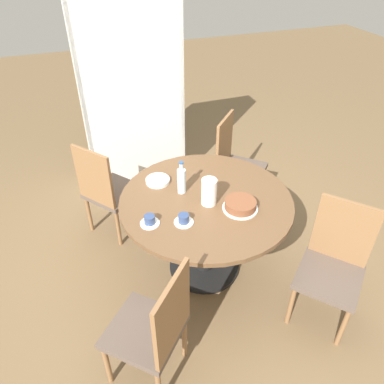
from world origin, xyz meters
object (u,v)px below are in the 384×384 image
chair_d (154,328)px  bookshelf (133,99)px  chair_c (108,190)px  chair_b (236,163)px  cup_a (184,220)px  cup_b (150,221)px  cake_main (240,205)px  chair_a (333,264)px  coffee_pot (209,191)px  water_bottle (182,180)px

chair_d → bookshelf: size_ratio=0.48×
chair_c → chair_d: 1.48m
chair_b → cup_a: chair_b is taller
chair_c → cup_a: bearing=166.1°
bookshelf → cup_b: 1.67m
bookshelf → cake_main: (0.37, -1.70, -0.19)m
chair_b → cup_b: size_ratio=6.90×
chair_a → cake_main: size_ratio=3.67×
chair_d → coffee_pot: size_ratio=3.87×
chair_d → cup_b: size_ratio=6.90×
chair_b → cake_main: size_ratio=3.67×
coffee_pot → cup_b: (-0.46, -0.08, -0.08)m
bookshelf → coffee_pot: 1.58m
chair_c → coffee_pot: 1.07m
chair_a → bookshelf: size_ratio=0.48×
chair_c → chair_d: same height
water_bottle → cup_a: (-0.10, -0.34, -0.08)m
cake_main → chair_d: bearing=-145.4°
water_bottle → cup_a: size_ratio=1.96×
chair_a → water_bottle: 1.23m
chair_d → cake_main: chair_d is taller
coffee_pot → cup_a: (-0.24, -0.14, -0.08)m
water_bottle → cup_b: 0.43m
water_bottle → chair_b: bearing=38.6°
chair_d → water_bottle: (0.48, 0.89, 0.36)m
cake_main → cup_a: cake_main is taller
chair_b → water_bottle: 1.03m
chair_c → cup_a: size_ratio=6.90×
chair_d → cup_a: size_ratio=6.90×
cup_a → water_bottle: bearing=73.6°
water_bottle → cake_main: water_bottle is taller
coffee_pot → cup_b: size_ratio=1.78×
chair_b → bookshelf: bearing=90.1°
chair_b → coffee_pot: 1.08m
coffee_pot → cup_a: bearing=-148.9°
chair_d → cup_b: (0.16, 0.62, 0.28)m
bookshelf → cake_main: bearing=102.4°
cup_b → bookshelf: bearing=80.5°
chair_a → cup_b: chair_a is taller
water_bottle → cup_b: size_ratio=1.96×
water_bottle → chair_a: bearing=-45.2°
chair_b → cup_b: 1.42m
bookshelf → cake_main: 1.75m
chair_a → chair_b: bearing=141.9°
chair_c → bookshelf: 1.02m
chair_c → coffee_pot: coffee_pot is taller
cake_main → cup_b: (-0.65, 0.06, -0.01)m
water_bottle → cake_main: size_ratio=1.04×
chair_d → cake_main: (0.81, 0.56, 0.29)m
chair_c → chair_d: (0.02, -1.48, 0.00)m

